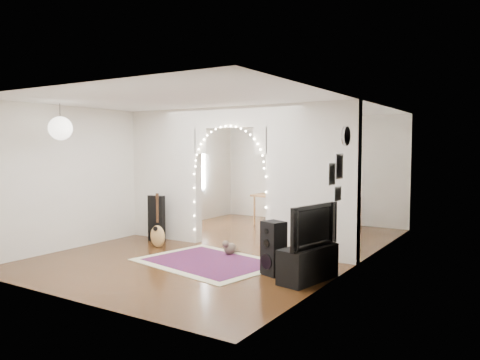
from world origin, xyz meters
The scene contains 25 objects.
floor centered at (0.00, 0.00, 0.00)m, with size 7.50×7.50×0.00m, color black.
ceiling centered at (0.00, 0.00, 2.70)m, with size 5.00×7.50×0.02m, color white.
wall_back centered at (0.00, 3.75, 1.35)m, with size 5.00×0.02×2.70m, color silver.
wall_front centered at (0.00, -3.75, 1.35)m, with size 5.00×0.02×2.70m, color silver.
wall_left centered at (-2.50, 0.00, 1.35)m, with size 0.02×7.50×2.70m, color silver.
wall_right centered at (2.50, 0.00, 1.35)m, with size 0.02×7.50×2.70m, color silver.
divider_wall centered at (0.00, 0.00, 1.42)m, with size 5.00×0.20×2.70m.
fairy_lights centered at (0.00, -0.13, 1.55)m, with size 1.64×0.04×1.60m, color #FFEABF, non-canonical shape.
window centered at (-2.47, 1.80, 1.50)m, with size 0.04×1.20×1.40m, color white.
wall_clock centered at (2.48, -0.60, 2.10)m, with size 0.31×0.31×0.03m, color white.
picture_frames centered at (2.48, -1.00, 1.50)m, with size 0.02×0.50×0.70m, color white, non-canonical shape.
paper_lantern centered at (-1.90, -2.40, 2.25)m, with size 0.40×0.40×0.40m, color white.
ceiling_fan centered at (0.00, 2.00, 2.40)m, with size 1.10×1.10×0.30m, color #C48A41, non-canonical shape.
area_rug centered at (0.35, -1.23, 0.01)m, with size 2.27×1.71×0.02m, color maroon.
guitar_case centered at (-1.62, -0.36, 0.47)m, with size 0.36×0.12×0.94m, color black.
acoustic_guitar centered at (-1.18, -0.81, 0.39)m, with size 0.38×0.24×0.89m.
tabby_cat centered at (0.34, -0.59, 0.12)m, with size 0.23×0.45×0.30m.
floor_speaker centered at (1.63, -1.35, 0.41)m, with size 0.39×0.37×0.82m.
media_console centered at (2.20, -1.35, 0.25)m, with size 0.40×1.00×0.50m, color black.
tv centered at (2.20, -1.35, 0.81)m, with size 1.07×0.14×0.62m, color black.
bookcase centered at (0.22, 2.32, 0.67)m, with size 1.30×0.33×1.34m, color beige.
dining_table centered at (-0.43, 2.80, 0.68)m, with size 1.24×0.86×0.76m.
flower_vase centered at (-0.43, 2.80, 0.85)m, with size 0.18×0.18×0.19m, color silver.
dining_chair_left centered at (0.65, 1.62, 0.28)m, with size 0.59×0.61×0.55m, color #4A3C25.
dining_chair_right centered at (0.63, 2.93, 0.28)m, with size 0.59×0.61×0.55m, color #4A3C25.
Camera 1 is at (4.92, -7.50, 1.93)m, focal length 35.00 mm.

